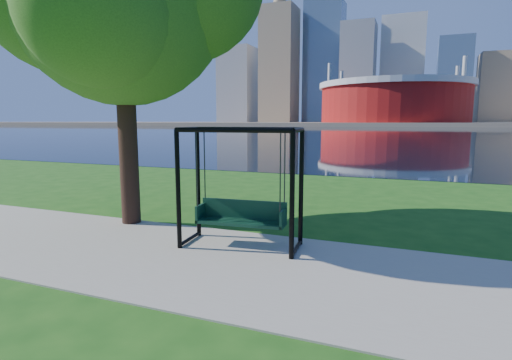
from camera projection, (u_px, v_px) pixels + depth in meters
The scene contains 7 objects.
ground at pixel (259, 258), 7.60m from camera, with size 900.00×900.00×0.00m, color #1E5114.
path at pixel (249, 266), 7.14m from camera, with size 120.00×4.00×0.03m, color #9E937F.
river at pixel (405, 132), 101.33m from camera, with size 900.00×180.00×0.02m, color black.
far_bank at pixel (412, 124), 288.66m from camera, with size 900.00×228.00×2.00m, color #937F60.
stadium at pixel (394, 101), 225.15m from camera, with size 83.00×83.00×32.00m.
skyline at pixel (409, 76), 297.45m from camera, with size 392.00×66.00×96.50m.
swing at pixel (241, 190), 8.13m from camera, with size 2.50×1.26×2.47m.
Camera 1 is at (2.65, -6.81, 2.59)m, focal length 28.00 mm.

